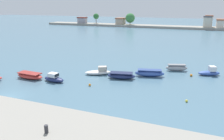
{
  "coord_description": "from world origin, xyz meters",
  "views": [
    {
      "loc": [
        23.3,
        -20.82,
        12.02
      ],
      "look_at": [
        9.66,
        14.37,
        0.91
      ],
      "focal_mm": 35.67,
      "sensor_mm": 36.0,
      "label": 1
    }
  ],
  "objects_px": {
    "mooring_bollard": "(46,129)",
    "moored_boat_2": "(54,78)",
    "moored_boat_5": "(150,73)",
    "moored_boat_3": "(99,72)",
    "moored_boat_6": "(177,68)",
    "moored_boat_1": "(30,76)",
    "mooring_buoy_2": "(187,101)",
    "mooring_buoy_0": "(90,85)",
    "mooring_buoy_3": "(191,75)",
    "moored_boat_4": "(121,76)",
    "moored_boat_7": "(210,72)"
  },
  "relations": [
    {
      "from": "moored_boat_2",
      "to": "mooring_buoy_2",
      "type": "distance_m",
      "value": 20.62
    },
    {
      "from": "mooring_bollard",
      "to": "moored_boat_5",
      "type": "xyz_separation_m",
      "value": [
        3.15,
        24.28,
        -2.05
      ]
    },
    {
      "from": "moored_boat_2",
      "to": "mooring_buoy_0",
      "type": "height_order",
      "value": "moored_boat_2"
    },
    {
      "from": "moored_boat_3",
      "to": "mooring_buoy_3",
      "type": "relative_size",
      "value": 11.25
    },
    {
      "from": "moored_boat_4",
      "to": "mooring_buoy_0",
      "type": "xyz_separation_m",
      "value": [
        -3.35,
        -5.21,
        -0.31
      ]
    },
    {
      "from": "moored_boat_5",
      "to": "moored_boat_7",
      "type": "xyz_separation_m",
      "value": [
        9.79,
        4.43,
        -0.02
      ]
    },
    {
      "from": "mooring_buoy_2",
      "to": "moored_boat_5",
      "type": "bearing_deg",
      "value": 127.04
    },
    {
      "from": "mooring_buoy_2",
      "to": "mooring_buoy_3",
      "type": "relative_size",
      "value": 0.75
    },
    {
      "from": "moored_boat_3",
      "to": "moored_boat_4",
      "type": "relative_size",
      "value": 0.99
    },
    {
      "from": "mooring_buoy_0",
      "to": "mooring_buoy_2",
      "type": "relative_size",
      "value": 1.17
    },
    {
      "from": "moored_boat_6",
      "to": "mooring_buoy_2",
      "type": "bearing_deg",
      "value": -96.16
    },
    {
      "from": "mooring_bollard",
      "to": "moored_boat_2",
      "type": "distance_m",
      "value": 19.34
    },
    {
      "from": "mooring_bollard",
      "to": "mooring_buoy_0",
      "type": "height_order",
      "value": "mooring_bollard"
    },
    {
      "from": "moored_boat_4",
      "to": "mooring_buoy_0",
      "type": "height_order",
      "value": "moored_boat_4"
    },
    {
      "from": "moored_boat_7",
      "to": "moored_boat_3",
      "type": "bearing_deg",
      "value": 178.01
    },
    {
      "from": "mooring_bollard",
      "to": "moored_boat_6",
      "type": "bearing_deg",
      "value": 76.28
    },
    {
      "from": "mooring_buoy_0",
      "to": "mooring_buoy_3",
      "type": "bearing_deg",
      "value": 36.66
    },
    {
      "from": "moored_boat_1",
      "to": "moored_boat_5",
      "type": "xyz_separation_m",
      "value": [
        18.65,
        8.48,
        0.1
      ]
    },
    {
      "from": "moored_boat_1",
      "to": "mooring_buoy_0",
      "type": "bearing_deg",
      "value": 4.69
    },
    {
      "from": "moored_boat_5",
      "to": "mooring_buoy_3",
      "type": "distance_m",
      "value": 7.29
    },
    {
      "from": "moored_boat_1",
      "to": "moored_boat_3",
      "type": "distance_m",
      "value": 11.75
    },
    {
      "from": "moored_boat_5",
      "to": "moored_boat_3",
      "type": "bearing_deg",
      "value": -179.24
    },
    {
      "from": "mooring_bollard",
      "to": "mooring_buoy_0",
      "type": "relative_size",
      "value": 1.7
    },
    {
      "from": "moored_boat_5",
      "to": "mooring_buoy_0",
      "type": "xyz_separation_m",
      "value": [
        -7.53,
        -8.11,
        -0.39
      ]
    },
    {
      "from": "moored_boat_6",
      "to": "moored_boat_7",
      "type": "bearing_deg",
      "value": -24.61
    },
    {
      "from": "mooring_buoy_3",
      "to": "moored_boat_5",
      "type": "bearing_deg",
      "value": -159.37
    },
    {
      "from": "moored_boat_3",
      "to": "mooring_buoy_0",
      "type": "distance_m",
      "value": 6.06
    },
    {
      "from": "moored_boat_4",
      "to": "moored_boat_6",
      "type": "bearing_deg",
      "value": 32.72
    },
    {
      "from": "moored_boat_5",
      "to": "mooring_buoy_0",
      "type": "distance_m",
      "value": 11.08
    },
    {
      "from": "moored_boat_4",
      "to": "mooring_buoy_3",
      "type": "bearing_deg",
      "value": 14.58
    },
    {
      "from": "moored_boat_7",
      "to": "mooring_buoy_2",
      "type": "distance_m",
      "value": 13.68
    },
    {
      "from": "moored_boat_1",
      "to": "moored_boat_6",
      "type": "distance_m",
      "value": 26.51
    },
    {
      "from": "moored_boat_5",
      "to": "moored_boat_6",
      "type": "relative_size",
      "value": 1.27
    },
    {
      "from": "moored_boat_1",
      "to": "moored_boat_6",
      "type": "height_order",
      "value": "moored_boat_6"
    },
    {
      "from": "mooring_bollard",
      "to": "moored_boat_6",
      "type": "xyz_separation_m",
      "value": [
        7.2,
        29.49,
        -2.04
      ]
    },
    {
      "from": "mooring_buoy_3",
      "to": "moored_boat_1",
      "type": "bearing_deg",
      "value": -156.56
    },
    {
      "from": "moored_boat_4",
      "to": "mooring_buoy_3",
      "type": "xyz_separation_m",
      "value": [
        11.0,
        5.47,
        -0.29
      ]
    },
    {
      "from": "moored_boat_1",
      "to": "moored_boat_3",
      "type": "height_order",
      "value": "moored_boat_3"
    },
    {
      "from": "moored_boat_6",
      "to": "mooring_bollard",
      "type": "bearing_deg",
      "value": -120.57
    },
    {
      "from": "moored_boat_5",
      "to": "mooring_buoy_2",
      "type": "relative_size",
      "value": 16.28
    },
    {
      "from": "moored_boat_4",
      "to": "moored_boat_7",
      "type": "distance_m",
      "value": 15.79
    },
    {
      "from": "moored_boat_4",
      "to": "mooring_buoy_2",
      "type": "bearing_deg",
      "value": -40.64
    },
    {
      "from": "moored_boat_3",
      "to": "moored_boat_5",
      "type": "bearing_deg",
      "value": -13.14
    },
    {
      "from": "mooring_bollard",
      "to": "mooring_buoy_2",
      "type": "xyz_separation_m",
      "value": [
        9.86,
        15.39,
        -2.47
      ]
    },
    {
      "from": "moored_boat_7",
      "to": "mooring_buoy_2",
      "type": "relative_size",
      "value": 12.49
    },
    {
      "from": "moored_boat_4",
      "to": "moored_boat_5",
      "type": "height_order",
      "value": "moored_boat_5"
    },
    {
      "from": "moored_boat_7",
      "to": "moored_boat_1",
      "type": "bearing_deg",
      "value": -177.24
    },
    {
      "from": "moored_boat_3",
      "to": "moored_boat_5",
      "type": "height_order",
      "value": "moored_boat_3"
    },
    {
      "from": "mooring_buoy_0",
      "to": "mooring_buoy_2",
      "type": "distance_m",
      "value": 14.26
    },
    {
      "from": "moored_boat_3",
      "to": "mooring_buoy_0",
      "type": "height_order",
      "value": "moored_boat_3"
    }
  ]
}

